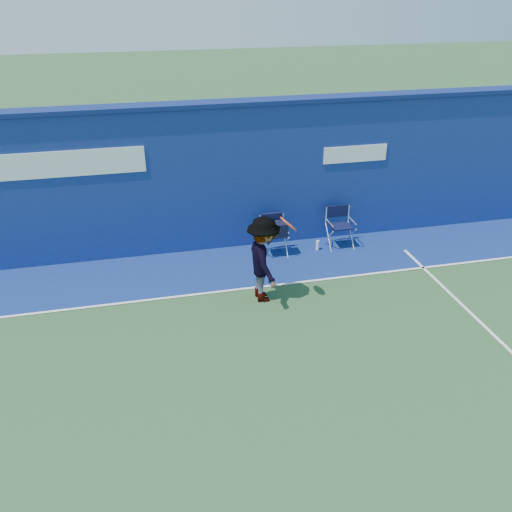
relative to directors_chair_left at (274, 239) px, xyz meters
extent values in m
plane|color=#2D502A|center=(-1.72, -4.47, -0.36)|extent=(80.00, 80.00, 0.00)
cube|color=navy|center=(-1.72, 0.73, 1.14)|extent=(24.00, 0.40, 3.00)
cube|color=navy|center=(-1.72, 0.73, 2.68)|extent=(24.00, 0.50, 0.08)
cube|color=white|center=(-4.72, 0.52, 1.74)|extent=(4.50, 0.02, 0.50)
cube|color=white|center=(1.88, 0.52, 1.54)|extent=(1.40, 0.02, 0.35)
cube|color=navy|center=(-1.72, -0.37, -0.36)|extent=(24.00, 1.80, 0.01)
cube|color=white|center=(-1.72, -1.27, -0.35)|extent=(24.00, 0.06, 0.01)
cube|color=black|center=(0.00, -0.01, 0.10)|extent=(0.44, 0.37, 0.03)
cube|color=silver|center=(0.00, 0.21, 0.28)|extent=(0.50, 0.02, 0.37)
cube|color=black|center=(0.00, 0.21, 0.35)|extent=(0.44, 0.02, 0.26)
cube|color=black|center=(0.00, -0.04, 0.23)|extent=(0.50, 0.29, 0.28)
cube|color=black|center=(0.00, 0.21, 0.39)|extent=(0.37, 0.06, 0.20)
cube|color=black|center=(1.49, 0.06, 0.11)|extent=(0.45, 0.38, 0.03)
cube|color=silver|center=(1.49, 0.28, 0.29)|extent=(0.52, 0.02, 0.38)
cube|color=black|center=(1.49, 0.28, 0.37)|extent=(0.45, 0.02, 0.26)
cylinder|color=white|center=(0.96, -0.02, -0.25)|extent=(0.07, 0.07, 0.22)
imported|color=#EA4738|center=(-0.63, -1.65, 0.43)|extent=(0.63, 1.05, 1.59)
torus|color=#BD3A19|center=(-0.23, -1.77, 1.13)|extent=(0.33, 0.40, 0.28)
cylinder|color=gray|center=(-0.23, -1.77, 1.13)|extent=(0.26, 0.34, 0.22)
cylinder|color=black|center=(-0.47, -1.74, 0.89)|extent=(0.27, 0.07, 0.27)
camera|label=1|loc=(-2.64, -9.84, 4.89)|focal=38.00mm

